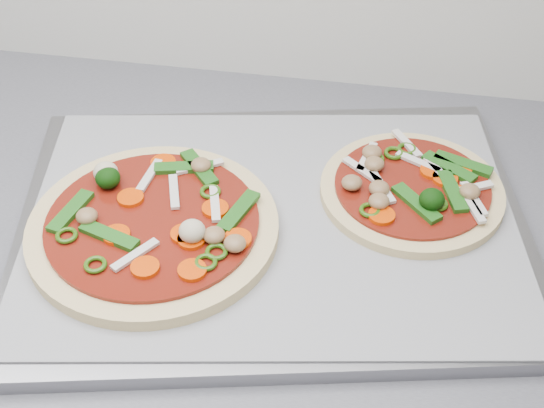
# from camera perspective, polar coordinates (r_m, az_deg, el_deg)

# --- Properties ---
(baking_tray) EXTENTS (0.54, 0.45, 0.02)m
(baking_tray) POSITION_cam_1_polar(r_m,az_deg,el_deg) (0.72, 0.03, -1.54)
(baking_tray) COLOR gray
(baking_tray) RESTS_ON countertop
(parchment) EXTENTS (0.51, 0.41, 0.00)m
(parchment) POSITION_cam_1_polar(r_m,az_deg,el_deg) (0.72, 0.03, -1.03)
(parchment) COLOR gray
(parchment) RESTS_ON baking_tray
(pizza_left) EXTENTS (0.31, 0.31, 0.04)m
(pizza_left) POSITION_cam_1_polar(r_m,az_deg,el_deg) (0.70, -8.88, -1.54)
(pizza_left) COLOR #D7B786
(pizza_left) RESTS_ON parchment
(pizza_right) EXTENTS (0.25, 0.25, 0.03)m
(pizza_right) POSITION_cam_1_polar(r_m,az_deg,el_deg) (0.75, 10.54, 1.18)
(pizza_right) COLOR #D7B786
(pizza_right) RESTS_ON parchment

